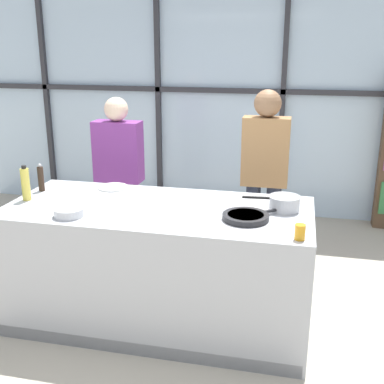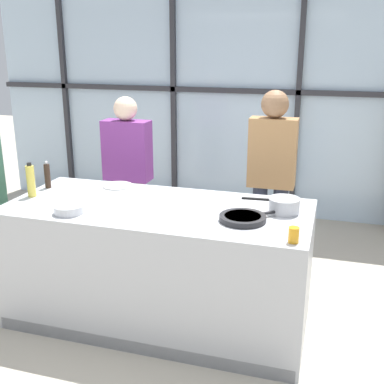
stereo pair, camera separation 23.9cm
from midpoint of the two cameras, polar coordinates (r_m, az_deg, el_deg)
name	(u,v)px [view 2 (the right image)]	position (r m, az deg, el deg)	size (l,w,h in m)	color
ground_plane	(160,317)	(3.97, -2.03, -14.61)	(18.00, 18.00, 0.00)	#BCB29E
back_window_wall	(234,102)	(6.01, 6.18, 10.61)	(6.40, 0.10, 2.80)	silver
demo_island	(159,264)	(3.74, -2.09, -8.52)	(2.26, 1.00, 0.94)	#B7BABF
spectator_far_left	(128,170)	(4.74, -6.18, 2.65)	(0.46, 0.23, 1.61)	#47382D
spectator_center_left	(272,172)	(4.38, 10.96, 2.29)	(0.42, 0.24, 1.71)	#232838
frying_pan	(244,218)	(3.30, 8.21, -3.06)	(0.49, 0.43, 0.04)	#232326
saucepan	(284,205)	(3.49, 12.76, -1.51)	(0.42, 0.23, 0.11)	silver
white_plate	(118,186)	(4.07, -7.15, 0.72)	(0.25, 0.25, 0.01)	white
mixing_bowl	(69,209)	(3.48, -12.49, -1.99)	(0.21, 0.21, 0.06)	silver
oil_bottle	(31,181)	(3.91, -16.93, 1.27)	(0.06, 0.06, 0.27)	#E0CC4C
pepper_grinder	(47,176)	(4.12, -15.20, 1.88)	(0.05, 0.05, 0.23)	#332319
juice_glass_near	(294,235)	(3.00, 14.21, -4.98)	(0.07, 0.07, 0.10)	orange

